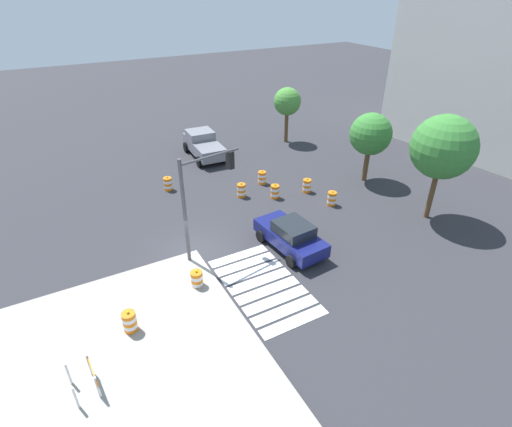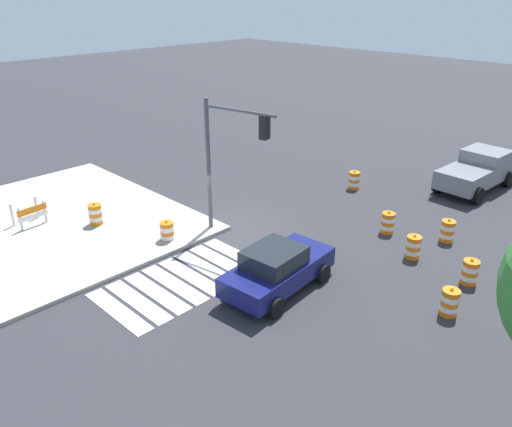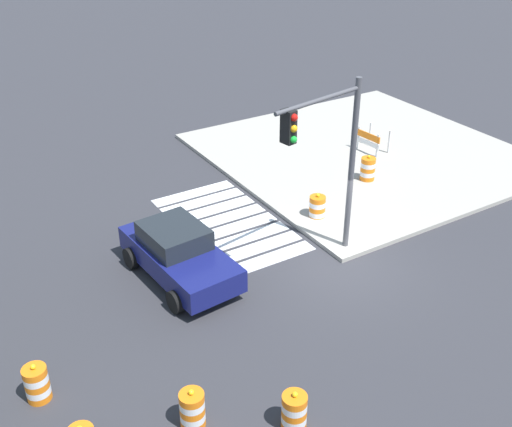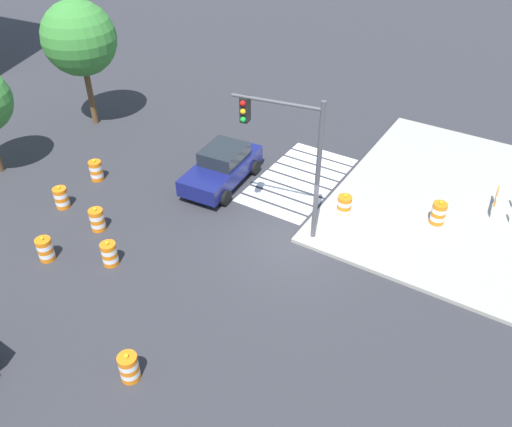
# 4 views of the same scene
# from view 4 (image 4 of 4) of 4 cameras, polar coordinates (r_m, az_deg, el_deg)

# --- Properties ---
(ground_plane) EXTENTS (120.00, 120.00, 0.00)m
(ground_plane) POSITION_cam_4_polar(r_m,az_deg,el_deg) (19.88, 3.85, -3.12)
(ground_plane) COLOR #2D2D33
(sidewalk_corner) EXTENTS (12.00, 12.00, 0.15)m
(sidewalk_corner) POSITION_cam_4_polar(r_m,az_deg,el_deg) (23.38, 24.23, 0.33)
(sidewalk_corner) COLOR #9E998E
(sidewalk_corner) RESTS_ON ground
(crosswalk_stripes) EXTENTS (5.85, 3.20, 0.02)m
(crosswalk_stripes) POSITION_cam_4_polar(r_m,az_deg,el_deg) (23.42, 4.69, 3.72)
(crosswalk_stripes) COLOR silver
(crosswalk_stripes) RESTS_ON ground
(sports_car) EXTENTS (4.44, 2.41, 1.63)m
(sports_car) POSITION_cam_4_polar(r_m,az_deg,el_deg) (22.78, -3.71, 5.13)
(sports_car) COLOR navy
(sports_car) RESTS_ON ground
(traffic_barrel_near_corner) EXTENTS (0.56, 0.56, 1.02)m
(traffic_barrel_near_corner) POSITION_cam_4_polar(r_m,az_deg,el_deg) (20.29, -21.98, -3.63)
(traffic_barrel_near_corner) COLOR orange
(traffic_barrel_near_corner) RESTS_ON ground
(traffic_barrel_crosswalk_end) EXTENTS (0.56, 0.56, 1.02)m
(traffic_barrel_crosswalk_end) POSITION_cam_4_polar(r_m,az_deg,el_deg) (21.20, 9.58, 0.81)
(traffic_barrel_crosswalk_end) COLOR orange
(traffic_barrel_crosswalk_end) RESTS_ON ground
(traffic_barrel_median_near) EXTENTS (0.56, 0.56, 1.02)m
(traffic_barrel_median_near) POSITION_cam_4_polar(r_m,az_deg,el_deg) (19.34, -15.67, -4.25)
(traffic_barrel_median_near) COLOR orange
(traffic_barrel_median_near) RESTS_ON ground
(traffic_barrel_median_far) EXTENTS (0.56, 0.56, 1.02)m
(traffic_barrel_median_far) POSITION_cam_4_polar(r_m,az_deg,el_deg) (15.72, -13.67, -15.97)
(traffic_barrel_median_far) COLOR orange
(traffic_barrel_median_far) RESTS_ON ground
(traffic_barrel_far_curb) EXTENTS (0.56, 0.56, 1.02)m
(traffic_barrel_far_curb) POSITION_cam_4_polar(r_m,az_deg,el_deg) (21.10, -16.92, -0.64)
(traffic_barrel_far_curb) COLOR orange
(traffic_barrel_far_curb) RESTS_ON ground
(traffic_barrel_lane_center) EXTENTS (0.56, 0.56, 1.02)m
(traffic_barrel_lane_center) POSITION_cam_4_polar(r_m,az_deg,el_deg) (24.19, -17.03, 4.50)
(traffic_barrel_lane_center) COLOR orange
(traffic_barrel_lane_center) RESTS_ON ground
(traffic_barrel_opposite_curb) EXTENTS (0.56, 0.56, 1.02)m
(traffic_barrel_opposite_curb) POSITION_cam_4_polar(r_m,az_deg,el_deg) (22.82, -20.44, 1.63)
(traffic_barrel_opposite_curb) COLOR orange
(traffic_barrel_opposite_curb) RESTS_ON ground
(traffic_barrel_on_sidewalk) EXTENTS (0.56, 0.56, 1.02)m
(traffic_barrel_on_sidewalk) POSITION_cam_4_polar(r_m,az_deg,el_deg) (21.47, 19.25, 0.04)
(traffic_barrel_on_sidewalk) COLOR orange
(traffic_barrel_on_sidewalk) RESTS_ON sidewalk_corner
(construction_barricade) EXTENTS (1.30, 0.88, 1.00)m
(construction_barricade) POSITION_cam_4_polar(r_m,az_deg,el_deg) (22.94, 25.05, 1.34)
(construction_barricade) COLOR silver
(construction_barricade) RESTS_ON sidewalk_corner
(traffic_light_pole) EXTENTS (0.86, 3.25, 5.50)m
(traffic_light_pole) POSITION_cam_4_polar(r_m,az_deg,el_deg) (18.15, 3.49, 7.64)
(traffic_light_pole) COLOR #4C4C51
(traffic_light_pole) RESTS_ON sidewalk_corner
(street_tree_streetside_mid) EXTENTS (3.58, 3.58, 6.26)m
(street_tree_streetside_mid) POSITION_cam_4_polar(r_m,az_deg,el_deg) (27.81, -18.71, 17.61)
(street_tree_streetside_mid) COLOR brown
(street_tree_streetside_mid) RESTS_ON ground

